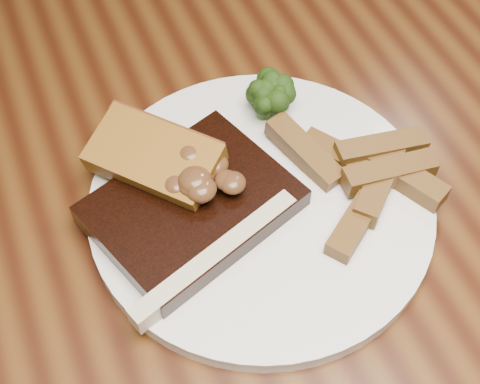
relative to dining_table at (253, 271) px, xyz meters
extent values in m
cube|color=#44260D|center=(0.00, 0.00, 0.07)|extent=(1.60, 0.90, 0.04)
cube|color=black|center=(-0.03, 0.75, -0.25)|extent=(0.52, 0.52, 0.04)
cylinder|color=black|center=(0.18, 0.84, -0.46)|extent=(0.04, 0.04, 0.39)
cylinder|color=black|center=(-0.12, 0.97, -0.46)|extent=(0.04, 0.04, 0.39)
cylinder|color=black|center=(0.05, 0.54, -0.46)|extent=(0.04, 0.04, 0.39)
cylinder|color=black|center=(-0.25, 0.67, -0.46)|extent=(0.04, 0.04, 0.39)
cylinder|color=white|center=(0.01, 0.01, 0.10)|extent=(0.33, 0.33, 0.01)
cube|color=black|center=(-0.05, 0.02, 0.12)|extent=(0.19, 0.17, 0.02)
cube|color=#BFB194|center=(-0.05, -0.04, 0.11)|extent=(0.16, 0.07, 0.02)
cube|color=#8A6319|center=(-0.07, 0.07, 0.12)|extent=(0.12, 0.12, 0.02)
camera|label=1|loc=(-0.13, -0.29, 0.58)|focal=50.00mm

